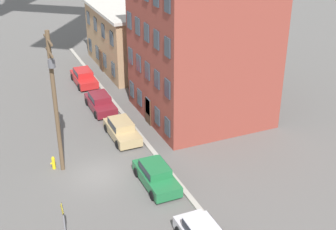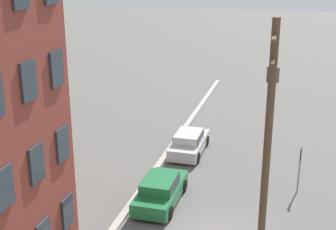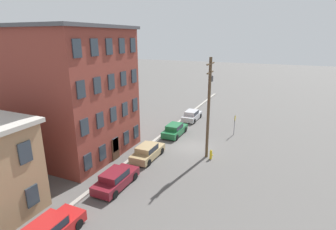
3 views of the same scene
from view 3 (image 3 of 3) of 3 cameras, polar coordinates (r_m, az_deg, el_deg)
name	(u,v)px [view 3 (image 3 of 3)]	position (r m, az deg, el deg)	size (l,w,h in m)	color
ground_plane	(192,147)	(29.21, 5.26, -6.94)	(200.00, 200.00, 0.00)	#565451
kerb_strip	(156,140)	(30.78, -2.73, -5.46)	(56.00, 0.36, 0.16)	#9E998E
apartment_midblock	(73,92)	(27.81, -20.03, 4.66)	(10.44, 9.89, 12.69)	brown
car_red	(48,230)	(18.25, -24.61, -21.89)	(4.40, 1.92, 1.43)	#B21E1E
car_maroon	(116,178)	(22.06, -11.33, -13.37)	(4.40, 1.92, 1.43)	maroon
car_tan	(148,151)	(26.33, -4.48, -7.89)	(4.40, 1.92, 1.43)	tan
car_green	(175,129)	(32.21, 1.45, -3.14)	(4.40, 1.92, 1.43)	#1E6638
car_silver	(192,115)	(38.18, 5.20, 0.00)	(4.40, 1.92, 1.43)	#B7B7BC
caution_sign	(235,122)	(33.01, 14.32, -1.43)	(0.85, 0.08, 2.58)	slate
utility_pole	(209,103)	(25.34, 8.89, 2.50)	(2.40, 0.44, 9.91)	brown
fire_hydrant	(211,154)	(26.57, 9.32, -8.46)	(0.24, 0.34, 0.96)	yellow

